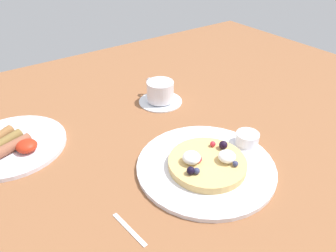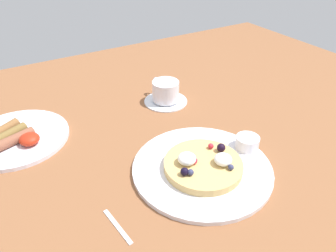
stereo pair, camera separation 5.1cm
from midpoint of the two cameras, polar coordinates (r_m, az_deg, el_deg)
ground_plane at (r=76.21cm, az=-5.04°, el=-4.75°), size 182.67×131.86×3.00cm
pancake_plate at (r=69.24cm, az=4.66°, el=-7.22°), size 29.71×29.71×1.01cm
pancake_with_berries at (r=67.64cm, az=4.89°, el=-6.55°), size 16.54×16.54×3.97cm
syrup_ramekin at (r=75.33cm, az=12.11°, el=-2.22°), size 5.33×5.33×2.83cm
breakfast_plate at (r=84.50cm, az=-27.71°, el=-3.08°), size 24.77×24.77×1.00cm
fried_breakfast at (r=82.22cm, az=-28.61°, el=-3.03°), size 12.93×12.59×2.73cm
coffee_saucer at (r=93.00cm, az=-2.93°, el=4.47°), size 12.49×12.49×0.77cm
coffee_cup at (r=91.55cm, az=-3.05°, el=6.33°), size 7.67×10.66×5.66cm
teaspoon at (r=55.71cm, az=-5.95°, el=-21.32°), size 3.44×14.75×0.60cm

